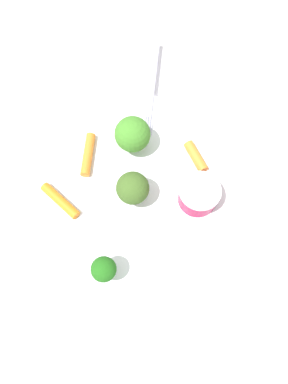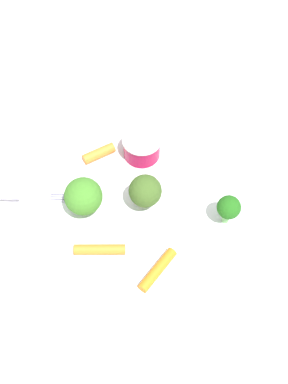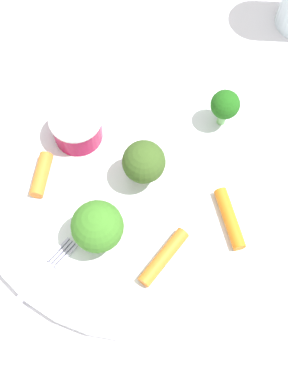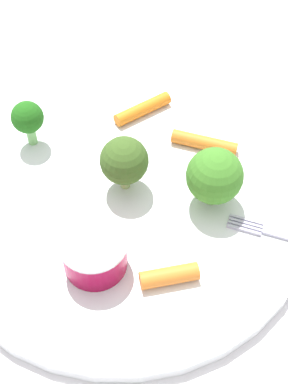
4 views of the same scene
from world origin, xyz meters
TOP-DOWN VIEW (x-y plane):
  - ground_plane at (0.00, 0.00)m, footprint 2.40×2.40m
  - plate at (0.00, 0.00)m, footprint 0.31×0.31m
  - sauce_cup at (0.01, 0.07)m, footprint 0.05×0.05m
  - broccoli_floret_0 at (-0.00, -0.01)m, footprint 0.04×0.04m
  - broccoli_floret_1 at (0.09, -0.05)m, footprint 0.03×0.03m
  - broccoli_floret_2 at (-0.07, 0.00)m, footprint 0.05×0.05m
  - carrot_stick_0 at (-0.07, -0.06)m, footprint 0.06×0.02m
  - carrot_stick_1 at (-0.04, 0.08)m, footprint 0.05×0.03m
  - carrot_stick_2 at (-0.01, -0.10)m, footprint 0.05×0.05m
  - fork at (-0.16, 0.04)m, footprint 0.16×0.05m

SIDE VIEW (x-z plane):
  - ground_plane at x=0.00m, z-range 0.00..0.00m
  - plate at x=0.00m, z-range 0.00..0.01m
  - fork at x=-0.16m, z-range 0.01..0.01m
  - carrot_stick_2 at x=-0.01m, z-range 0.01..0.02m
  - carrot_stick_0 at x=-0.07m, z-range 0.01..0.02m
  - carrot_stick_1 at x=-0.04m, z-range 0.01..0.03m
  - sauce_cup at x=0.01m, z-range 0.01..0.04m
  - broccoli_floret_1 at x=0.09m, z-range 0.02..0.06m
  - broccoli_floret_2 at x=-0.07m, z-range 0.02..0.07m
  - broccoli_floret_0 at x=0.00m, z-range 0.02..0.07m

